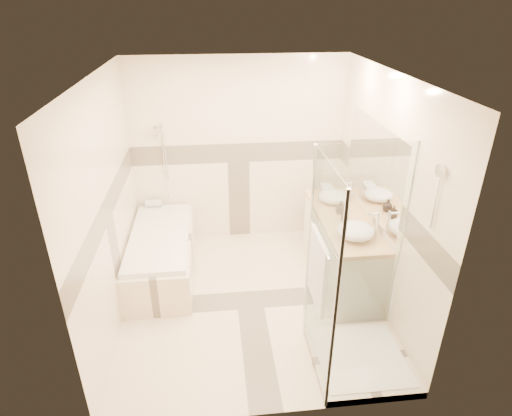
{
  "coord_description": "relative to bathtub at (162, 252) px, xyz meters",
  "views": [
    {
      "loc": [
        -0.35,
        -3.89,
        3.14
      ],
      "look_at": [
        0.1,
        0.25,
        1.05
      ],
      "focal_mm": 30.0,
      "sensor_mm": 36.0,
      "label": 1
    }
  ],
  "objects": [
    {
      "name": "room",
      "position": [
        1.08,
        -0.64,
        0.95
      ],
      "size": [
        2.82,
        3.02,
        2.52
      ],
      "color": "beige",
      "rests_on": "ground"
    },
    {
      "name": "bathtub",
      "position": [
        0.0,
        0.0,
        0.0
      ],
      "size": [
        0.75,
        1.7,
        0.56
      ],
      "color": "beige",
      "rests_on": "ground"
    },
    {
      "name": "vanity",
      "position": [
        2.15,
        -0.35,
        0.12
      ],
      "size": [
        0.58,
        1.62,
        0.85
      ],
      "color": "white",
      "rests_on": "ground"
    },
    {
      "name": "shower_enclosure",
      "position": [
        1.86,
        -1.62,
        0.2
      ],
      "size": [
        0.96,
        0.93,
        2.04
      ],
      "color": "beige",
      "rests_on": "ground"
    },
    {
      "name": "vessel_sink_near",
      "position": [
        2.13,
        0.06,
        0.61
      ],
      "size": [
        0.36,
        0.36,
        0.14
      ],
      "primitive_type": "ellipsoid",
      "color": "white",
      "rests_on": "vanity"
    },
    {
      "name": "vessel_sink_far",
      "position": [
        2.13,
        -0.8,
        0.62
      ],
      "size": [
        0.39,
        0.39,
        0.16
      ],
      "primitive_type": "ellipsoid",
      "color": "white",
      "rests_on": "vanity"
    },
    {
      "name": "faucet_near",
      "position": [
        2.35,
        0.06,
        0.69
      ],
      "size": [
        0.11,
        0.03,
        0.26
      ],
      "color": "silver",
      "rests_on": "vanity"
    },
    {
      "name": "faucet_far",
      "position": [
        2.35,
        -0.8,
        0.71
      ],
      "size": [
        0.12,
        0.03,
        0.28
      ],
      "color": "silver",
      "rests_on": "vanity"
    },
    {
      "name": "amenity_bottle_a",
      "position": [
        2.13,
        -0.42,
        0.62
      ],
      "size": [
        0.08,
        0.08,
        0.15
      ],
      "primitive_type": "imported",
      "rotation": [
        0.0,
        0.0,
        -0.21
      ],
      "color": "black",
      "rests_on": "vanity"
    },
    {
      "name": "amenity_bottle_b",
      "position": [
        2.13,
        -0.25,
        0.62
      ],
      "size": [
        0.14,
        0.14,
        0.15
      ],
      "primitive_type": "imported",
      "rotation": [
        0.0,
        0.0,
        -0.25
      ],
      "color": "black",
      "rests_on": "vanity"
    },
    {
      "name": "folded_towels",
      "position": [
        2.13,
        0.37,
        0.58
      ],
      "size": [
        0.15,
        0.24,
        0.08
      ],
      "primitive_type": "cube",
      "rotation": [
        0.0,
        0.0,
        0.01
      ],
      "color": "silver",
      "rests_on": "vanity"
    },
    {
      "name": "rolled_towel",
      "position": [
        -0.14,
        0.76,
        0.3
      ],
      "size": [
        0.22,
        0.1,
        0.1
      ],
      "primitive_type": "cylinder",
      "rotation": [
        0.0,
        1.57,
        0.0
      ],
      "color": "silver",
      "rests_on": "bathtub"
    }
  ]
}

